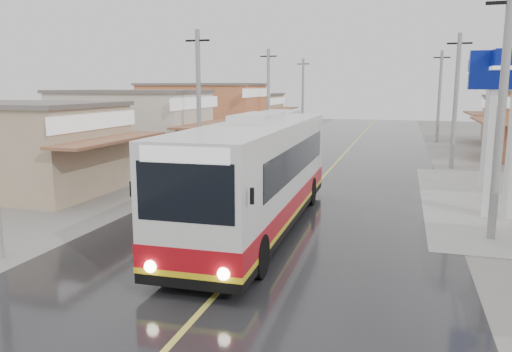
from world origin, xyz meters
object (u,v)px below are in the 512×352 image
object	(u,v)px
cyclist	(258,162)
tricycle_near	(201,155)
tyre_stack	(171,180)
tricycle_far	(186,154)
coach_bus	(259,174)
second_bus	(274,133)

from	to	relation	value
cyclist	tricycle_near	xyz separation A→B (m)	(-3.53, 0.30, 0.26)
tricycle_near	tyre_stack	xyz separation A→B (m)	(0.10, -4.22, -0.77)
tricycle_near	tricycle_far	distance (m)	1.31
coach_bus	tyre_stack	size ratio (longest dim) A/B	15.70
tyre_stack	cyclist	bearing A→B (deg)	48.89
cyclist	tricycle_far	world-z (taller)	cyclist
tricycle_near	cyclist	bearing A→B (deg)	1.92
tricycle_near	coach_bus	bearing A→B (deg)	-51.44
coach_bus	second_bus	size ratio (longest dim) A/B	1.35
tricycle_near	tricycle_far	xyz separation A→B (m)	(-1.20, 0.54, -0.05)
second_bus	coach_bus	bearing A→B (deg)	-80.85
coach_bus	tyre_stack	world-z (taller)	coach_bus
coach_bus	cyclist	bearing A→B (deg)	105.27
second_bus	tricycle_near	xyz separation A→B (m)	(-2.40, -7.71, -0.69)
tricycle_far	tyre_stack	distance (m)	4.98
coach_bus	cyclist	world-z (taller)	coach_bus
tricycle_far	tyre_stack	bearing A→B (deg)	-73.99
cyclist	second_bus	bearing A→B (deg)	87.04
cyclist	tricycle_near	world-z (taller)	cyclist
second_bus	tyre_stack	distance (m)	12.24
coach_bus	cyclist	distance (m)	10.81
coach_bus	tricycle_far	distance (m)	13.61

